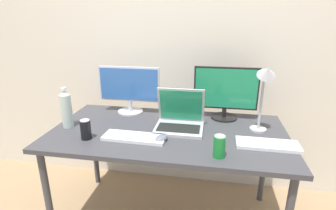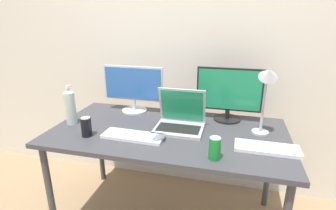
% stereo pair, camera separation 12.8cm
% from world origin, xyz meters
% --- Properties ---
extents(wall_back, '(7.00, 0.08, 2.60)m').
position_xyz_m(wall_back, '(0.00, 0.59, 1.30)').
color(wall_back, silver).
rests_on(wall_back, ground).
extents(work_desk, '(1.57, 0.82, 0.74)m').
position_xyz_m(work_desk, '(0.00, 0.00, 0.68)').
color(work_desk, '#424247').
rests_on(work_desk, ground).
extents(monitor_left, '(0.48, 0.20, 0.37)m').
position_xyz_m(monitor_left, '(-0.36, 0.29, 0.94)').
color(monitor_left, silver).
rests_on(monitor_left, work_desk).
extents(monitor_center, '(0.46, 0.20, 0.39)m').
position_xyz_m(monitor_center, '(0.38, 0.29, 0.94)').
color(monitor_center, black).
rests_on(monitor_center, work_desk).
extents(laptop_silver, '(0.32, 0.26, 0.27)m').
position_xyz_m(laptop_silver, '(0.07, 0.05, 0.80)').
color(laptop_silver, '#B7B7BC').
rests_on(laptop_silver, work_desk).
extents(keyboard_main, '(0.40, 0.15, 0.02)m').
position_xyz_m(keyboard_main, '(-0.19, -0.16, 0.75)').
color(keyboard_main, white).
rests_on(keyboard_main, work_desk).
extents(keyboard_aux, '(0.36, 0.15, 0.02)m').
position_xyz_m(keyboard_aux, '(0.62, -0.12, 0.75)').
color(keyboard_aux, white).
rests_on(keyboard_aux, work_desk).
extents(mouse_by_keyboard, '(0.09, 0.11, 0.04)m').
position_xyz_m(mouse_by_keyboard, '(-0.01, -0.17, 0.76)').
color(mouse_by_keyboard, slate).
rests_on(mouse_by_keyboard, work_desk).
extents(water_bottle, '(0.07, 0.07, 0.28)m').
position_xyz_m(water_bottle, '(-0.69, -0.06, 0.87)').
color(water_bottle, silver).
rests_on(water_bottle, work_desk).
extents(soda_can_near_keyboard, '(0.07, 0.07, 0.13)m').
position_xyz_m(soda_can_near_keyboard, '(-0.48, -0.21, 0.80)').
color(soda_can_near_keyboard, black).
rests_on(soda_can_near_keyboard, work_desk).
extents(soda_can_by_laptop, '(0.07, 0.07, 0.13)m').
position_xyz_m(soda_can_by_laptop, '(0.33, -0.30, 0.80)').
color(soda_can_by_laptop, '#197F33').
rests_on(soda_can_by_laptop, work_desk).
extents(desk_lamp, '(0.11, 0.18, 0.47)m').
position_xyz_m(desk_lamp, '(0.60, 0.06, 1.06)').
color(desk_lamp, '#B7B7BC').
rests_on(desk_lamp, work_desk).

